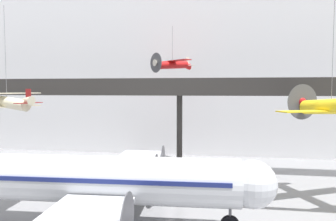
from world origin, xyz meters
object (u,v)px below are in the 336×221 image
object	(u,v)px
airliner_silver_main	(97,180)
suspended_plane_red_highwing	(172,65)
suspended_plane_cream_biplane	(7,102)
suspended_plane_yellow_lowwing	(331,107)

from	to	relation	value
airliner_silver_main	suspended_plane_red_highwing	xyz separation A→B (m)	(2.32, 20.70, 9.50)
airliner_silver_main	suspended_plane_red_highwing	world-z (taller)	suspended_plane_red_highwing
suspended_plane_red_highwing	suspended_plane_cream_biplane	bearing A→B (deg)	-1.83
suspended_plane_yellow_lowwing	suspended_plane_red_highwing	world-z (taller)	suspended_plane_red_highwing
suspended_plane_cream_biplane	suspended_plane_red_highwing	xyz separation A→B (m)	(14.19, 13.43, 4.41)
suspended_plane_yellow_lowwing	suspended_plane_red_highwing	distance (m)	20.40
suspended_plane_red_highwing	suspended_plane_yellow_lowwing	bearing A→B (deg)	96.12
airliner_silver_main	suspended_plane_cream_biplane	xyz separation A→B (m)	(-11.88, 7.27, 5.09)
airliner_silver_main	suspended_plane_red_highwing	distance (m)	22.90
airliner_silver_main	suspended_plane_cream_biplane	size ratio (longest dim) A/B	2.59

